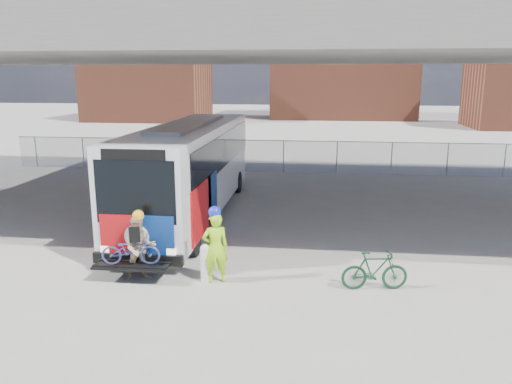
% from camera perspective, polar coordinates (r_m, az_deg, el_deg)
% --- Properties ---
extents(ground, '(160.00, 160.00, 0.00)m').
position_cam_1_polar(ground, '(17.19, -2.87, -5.17)').
color(ground, '#9E9991').
rests_on(ground, ground).
extents(bus, '(2.67, 12.93, 3.69)m').
position_cam_1_polar(bus, '(19.51, -7.49, 3.34)').
color(bus, silver).
rests_on(bus, ground).
extents(overpass, '(40.00, 16.00, 7.95)m').
position_cam_1_polar(overpass, '(20.30, -1.11, 16.38)').
color(overpass, '#605E59').
rests_on(overpass, ground).
extents(chainlink_fence, '(30.00, 0.06, 30.00)m').
position_cam_1_polar(chainlink_fence, '(28.50, 1.17, 5.13)').
color(chainlink_fence, gray).
rests_on(chainlink_fence, ground).
extents(brick_buildings, '(54.00, 22.00, 12.00)m').
position_cam_1_polar(brick_buildings, '(64.32, 5.63, 13.11)').
color(brick_buildings, brown).
rests_on(brick_buildings, ground).
extents(smokestack, '(2.20, 2.20, 25.00)m').
position_cam_1_polar(smokestack, '(72.30, 16.62, 18.27)').
color(smokestack, brown).
rests_on(smokestack, ground).
extents(bollard, '(0.27, 0.27, 1.05)m').
position_cam_1_polar(bollard, '(13.51, -5.80, -7.91)').
color(bollard, silver).
rests_on(bollard, ground).
extents(cyclist_hivis, '(0.82, 0.69, 2.10)m').
position_cam_1_polar(cyclist_hivis, '(13.29, -4.67, -6.16)').
color(cyclist_hivis, '#A7F219').
rests_on(cyclist_hivis, ground).
extents(cyclist_tan, '(1.07, 0.98, 1.95)m').
position_cam_1_polar(cyclist_tan, '(13.80, -13.13, -6.15)').
color(cyclist_tan, tan).
rests_on(cyclist_tan, ground).
extents(bike_parked, '(1.77, 0.74, 1.03)m').
position_cam_1_polar(bike_parked, '(13.31, 13.41, -8.74)').
color(bike_parked, '#133C20').
rests_on(bike_parked, ground).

